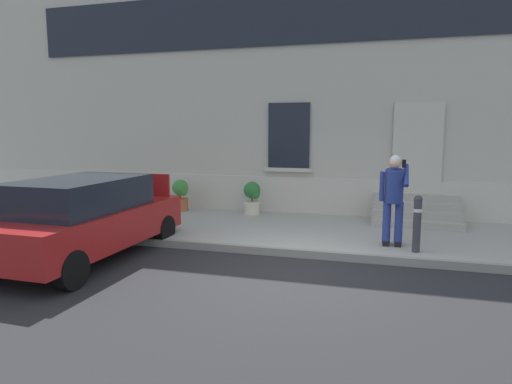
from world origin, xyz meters
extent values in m
plane|color=#232326|center=(0.00, 0.00, 0.00)|extent=(80.00, 80.00, 0.00)
cube|color=#99968E|center=(0.00, 2.80, 0.07)|extent=(24.00, 3.60, 0.15)
cube|color=gray|center=(0.00, 0.94, 0.07)|extent=(24.00, 0.12, 0.15)
cube|color=#B2AD9E|center=(0.00, 5.30, 3.75)|extent=(24.00, 1.40, 7.50)
cube|color=#BCB7A8|center=(0.00, 4.58, 0.55)|extent=(24.00, 0.08, 1.10)
cube|color=maroon|center=(2.16, 4.57, 1.84)|extent=(1.00, 0.08, 2.10)
cube|color=#BCB7A8|center=(2.16, 4.55, 1.89)|extent=(1.16, 0.06, 2.24)
cube|color=black|center=(-1.04, 4.57, 2.20)|extent=(1.10, 0.06, 1.70)
cube|color=#BCB7A8|center=(-1.04, 4.54, 1.30)|extent=(1.30, 0.12, 0.10)
cube|color=black|center=(0.00, 4.57, 5.20)|extent=(16.80, 0.06, 1.40)
cube|color=#9E998E|center=(2.16, 3.48, 0.23)|extent=(2.00, 0.32, 0.16)
cube|color=#9E998E|center=(2.16, 3.80, 0.31)|extent=(2.00, 0.32, 0.32)
cube|color=#9E998E|center=(2.16, 4.12, 0.39)|extent=(2.00, 0.32, 0.48)
cube|color=#9E998E|center=(2.16, 4.44, 0.47)|extent=(2.00, 0.32, 0.64)
cube|color=maroon|center=(-3.78, -0.23, 0.62)|extent=(1.85, 4.04, 0.64)
cube|color=black|center=(-3.78, -0.38, 1.22)|extent=(1.60, 2.44, 0.56)
cube|color=black|center=(-3.73, 1.79, 0.40)|extent=(1.66, 0.14, 0.20)
cube|color=yellow|center=(-3.73, 1.79, 0.58)|extent=(0.52, 0.03, 0.12)
cube|color=#B21414|center=(-4.48, 1.80, 0.84)|extent=(0.16, 0.04, 0.18)
cube|color=#B21414|center=(-2.97, 1.76, 0.84)|extent=(0.16, 0.04, 0.18)
cube|color=maroon|center=(-3.73, 1.52, 1.12)|extent=(1.49, 0.10, 0.60)
cylinder|color=black|center=(-3.02, -1.65, 0.30)|extent=(0.21, 0.60, 0.60)
cylinder|color=black|center=(-4.54, 1.19, 0.30)|extent=(0.21, 0.60, 0.60)
cylinder|color=black|center=(-2.95, 1.15, 0.30)|extent=(0.21, 0.60, 0.60)
cylinder|color=#333338|center=(1.99, 1.35, 0.62)|extent=(0.14, 0.14, 0.95)
sphere|color=#333338|center=(1.99, 1.35, 1.12)|extent=(0.15, 0.15, 0.15)
cylinder|color=silver|center=(1.99, 1.35, 0.92)|extent=(0.15, 0.15, 0.06)
cylinder|color=navy|center=(1.47, 1.67, 0.60)|extent=(0.15, 0.15, 0.82)
cube|color=black|center=(1.47, 1.73, 0.20)|extent=(0.12, 0.28, 0.10)
cylinder|color=navy|center=(1.69, 1.67, 0.60)|extent=(0.15, 0.15, 0.82)
cube|color=black|center=(1.69, 1.73, 0.20)|extent=(0.12, 0.28, 0.10)
cylinder|color=navy|center=(1.58, 1.62, 1.32)|extent=(0.34, 0.43, 0.67)
sphere|color=tan|center=(1.58, 1.55, 1.76)|extent=(0.22, 0.22, 0.22)
sphere|color=silver|center=(1.58, 1.55, 1.79)|extent=(0.21, 0.21, 0.21)
cylinder|color=navy|center=(1.36, 1.58, 1.30)|extent=(0.09, 0.18, 0.57)
cylinder|color=navy|center=(1.78, 1.58, 1.52)|extent=(0.09, 0.42, 0.41)
cube|color=black|center=(1.73, 1.53, 1.74)|extent=(0.07, 0.02, 0.15)
cylinder|color=#606B38|center=(-5.96, 3.90, 0.32)|extent=(0.40, 0.40, 0.34)
cylinder|color=#606B38|center=(-5.96, 3.90, 0.46)|extent=(0.44, 0.44, 0.05)
cylinder|color=#47331E|center=(-5.96, 3.90, 0.61)|extent=(0.04, 0.04, 0.24)
sphere|color=#1E5628|center=(-5.96, 3.90, 0.79)|extent=(0.44, 0.44, 0.44)
sphere|color=#1E5628|center=(-5.86, 3.85, 0.69)|extent=(0.24, 0.24, 0.24)
cylinder|color=#B25B38|center=(-3.93, 4.00, 0.32)|extent=(0.40, 0.40, 0.34)
cylinder|color=#B25B38|center=(-3.93, 4.00, 0.46)|extent=(0.44, 0.44, 0.05)
cylinder|color=#47331E|center=(-3.93, 4.00, 0.61)|extent=(0.04, 0.04, 0.24)
sphere|color=#387F33|center=(-3.93, 4.00, 0.79)|extent=(0.44, 0.44, 0.44)
sphere|color=#387F33|center=(-3.83, 3.95, 0.69)|extent=(0.24, 0.24, 0.24)
cylinder|color=beige|center=(-1.90, 4.04, 0.32)|extent=(0.40, 0.40, 0.34)
cylinder|color=beige|center=(-1.90, 4.04, 0.46)|extent=(0.44, 0.44, 0.05)
cylinder|color=#47331E|center=(-1.90, 4.04, 0.61)|extent=(0.04, 0.04, 0.24)
sphere|color=#286B2D|center=(-1.90, 4.04, 0.79)|extent=(0.44, 0.44, 0.44)
sphere|color=#286B2D|center=(-1.80, 3.99, 0.69)|extent=(0.24, 0.24, 0.24)
camera|label=1|loc=(1.35, -7.01, 2.36)|focal=31.29mm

